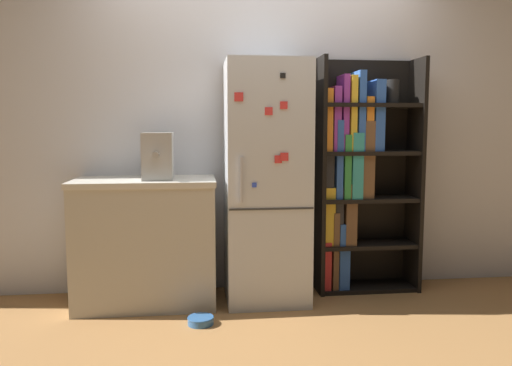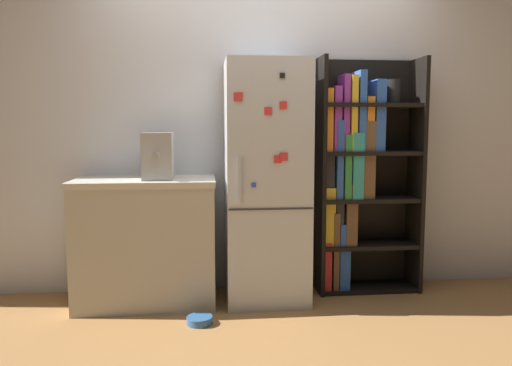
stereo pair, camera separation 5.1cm
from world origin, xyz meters
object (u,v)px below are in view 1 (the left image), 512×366
(refrigerator, at_px, (266,183))
(pet_bowl, at_px, (201,320))
(espresso_machine, at_px, (158,156))
(bookshelf, at_px, (354,175))

(refrigerator, distance_m, pet_bowl, 1.06)
(espresso_machine, bearing_deg, bookshelf, 6.86)
(bookshelf, distance_m, pet_bowl, 1.59)
(bookshelf, distance_m, espresso_machine, 1.49)
(bookshelf, bearing_deg, espresso_machine, -173.14)
(refrigerator, height_order, bookshelf, bookshelf)
(refrigerator, height_order, espresso_machine, refrigerator)
(refrigerator, bearing_deg, espresso_machine, -178.04)
(pet_bowl, bearing_deg, espresso_machine, 123.60)
(refrigerator, xyz_separation_m, bookshelf, (0.71, 0.15, 0.03))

